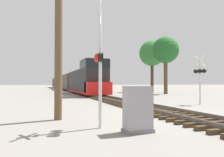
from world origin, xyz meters
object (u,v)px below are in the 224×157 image
crossing_signal_near (99,60)px  tree_far_right (166,51)px  utility_pole (59,22)px  freight_train (65,82)px  tree_mid_background (152,54)px  crossing_signal_far (200,74)px  relay_cabinet (138,109)px

crossing_signal_near → tree_far_right: bearing=155.5°
utility_pole → crossing_signal_near: bearing=-60.9°
crossing_signal_near → utility_pole: bearing=-138.2°
freight_train → utility_pole: (-5.65, -48.81, 2.57)m
utility_pole → tree_mid_background: bearing=54.0°
crossing_signal_far → tree_mid_background: tree_mid_background is taller
freight_train → crossing_signal_far: bearing=-83.1°
crossing_signal_near → tree_far_right: size_ratio=0.52×
crossing_signal_far → utility_pole: utility_pole is taller
utility_pole → tree_far_right: (17.59, 19.03, 2.20)m
freight_train → crossing_signal_near: (-4.35, -51.16, 0.63)m
crossing_signal_far → tree_mid_background: size_ratio=0.39×
tree_mid_background → freight_train: bearing=122.6°
relay_cabinet → tree_mid_background: (17.25, 30.41, 6.58)m
crossing_signal_near → crossing_signal_far: (9.79, 6.14, -0.15)m
utility_pole → tree_far_right: tree_far_right is taller
crossing_signal_far → freight_train: bearing=-11.9°
crossing_signal_far → tree_mid_background: 25.19m
freight_train → utility_pole: size_ratio=8.32×
crossing_signal_near → crossing_signal_far: bearing=134.9°
crossing_signal_near → relay_cabinet: 2.33m
freight_train → crossing_signal_far: freight_train is taller
tree_far_right → tree_mid_background: bearing=75.8°
utility_pole → tree_mid_background: 33.47m
freight_train → crossing_signal_far: 45.35m
utility_pole → tree_mid_background: size_ratio=0.89×
crossing_signal_near → relay_cabinet: bearing=56.8°
tree_far_right → tree_mid_background: size_ratio=0.89×
crossing_signal_far → relay_cabinet: 11.45m
freight_train → tree_far_right: tree_far_right is taller
tree_far_right → freight_train: bearing=111.9°
crossing_signal_near → tree_mid_background: tree_mid_background is taller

